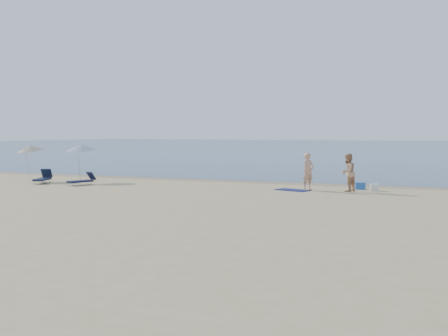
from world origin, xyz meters
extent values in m
plane|color=tan|center=(0.00, 0.00, 0.00)|extent=(160.00, 160.00, 0.00)
cube|color=#0C234B|center=(0.00, 100.00, 0.00)|extent=(240.00, 160.00, 0.01)
cube|color=#847254|center=(0.00, 19.40, 0.00)|extent=(240.00, 1.60, 0.00)
imported|color=tan|center=(4.07, 16.18, 0.93)|extent=(0.71, 0.81, 1.86)
imported|color=tan|center=(5.99, 16.29, 0.92)|extent=(0.97, 1.08, 1.85)
cube|color=#0F154B|center=(3.39, 15.79, 0.01)|extent=(1.86, 1.38, 0.03)
cube|color=silver|center=(7.15, 17.12, 0.17)|extent=(0.45, 0.41, 0.33)
cube|color=#2053AF|center=(6.39, 17.59, 0.17)|extent=(0.56, 0.47, 0.35)
cylinder|color=silver|center=(-9.49, 15.86, 0.98)|extent=(0.05, 0.31, 2.04)
cone|color=white|center=(-9.49, 16.13, 1.99)|extent=(1.86, 1.89, 0.54)
sphere|color=silver|center=(-9.49, 16.13, 2.16)|extent=(0.06, 0.06, 0.06)
cylinder|color=silver|center=(-12.68, 15.17, 0.94)|extent=(0.16, 0.32, 1.96)
cone|color=beige|center=(-12.68, 15.45, 1.91)|extent=(2.16, 2.17, 0.55)
sphere|color=silver|center=(-12.68, 15.45, 2.08)|extent=(0.06, 0.06, 0.06)
cube|color=#131B35|center=(-10.64, 14.04, 0.23)|extent=(1.11, 1.66, 0.10)
cube|color=#131B35|center=(-10.93, 14.76, 0.52)|extent=(0.67, 0.57, 0.51)
cylinder|color=#A5A5AD|center=(-10.42, 14.12, 0.11)|extent=(0.03, 0.03, 0.23)
cube|color=#131735|center=(-8.01, 13.99, 0.21)|extent=(0.96, 1.50, 0.09)
cube|color=#131735|center=(-7.77, 14.65, 0.47)|extent=(0.60, 0.50, 0.45)
cylinder|color=#A5A5AD|center=(-7.81, 13.92, 0.10)|extent=(0.03, 0.03, 0.21)
camera|label=1|loc=(10.86, -10.99, 2.89)|focal=45.00mm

